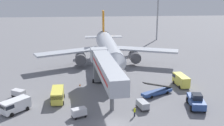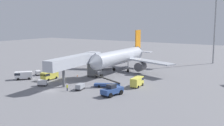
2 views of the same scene
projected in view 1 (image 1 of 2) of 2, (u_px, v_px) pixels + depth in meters
The scene contains 13 objects.
ground_plane at pixel (115, 124), 42.01m from camera, with size 300.00×300.00×0.00m, color slate.
airplane_at_gate at pixel (108, 49), 70.35m from camera, with size 37.36×34.59×13.26m.
jet_bridge at pixel (105, 68), 51.24m from camera, with size 5.61×22.59×7.48m.
pushback_tug at pixel (196, 101), 47.51m from camera, with size 3.28×5.83×2.60m.
belt_loader_truck at pixel (157, 91), 53.04m from camera, with size 6.64×4.56×3.18m.
service_van_far_right at pixel (57, 95), 49.85m from camera, with size 2.52×5.41×2.30m.
service_van_far_center at pixel (181, 80), 57.80m from camera, with size 2.50×5.15×2.36m.
service_van_mid_right at pixel (15, 105), 45.72m from camera, with size 4.75×4.93×2.20m.
baggage_cart_far_left at pixel (18, 93), 52.09m from camera, with size 2.86×2.43×1.41m.
baggage_cart_near_center at pixel (143, 105), 47.00m from camera, with size 2.02×2.94×1.45m.
baggage_cart_rear_right at pixel (79, 112), 44.06m from camera, with size 2.63×2.10×1.55m.
ground_crew_worker_foreground at pixel (135, 111), 44.31m from camera, with size 0.43×0.43×1.65m.
safety_cone_alpha at pixel (80, 85), 57.97m from camera, with size 0.34×0.34×0.52m.
Camera 1 is at (-3.54, -37.70, 20.47)m, focal length 44.18 mm.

